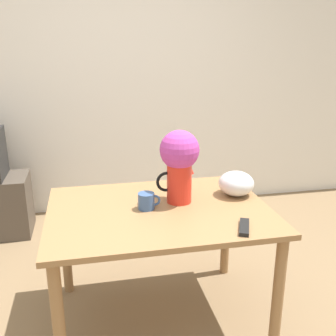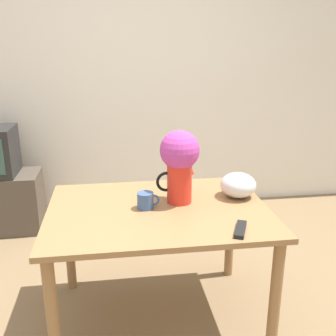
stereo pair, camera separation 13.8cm
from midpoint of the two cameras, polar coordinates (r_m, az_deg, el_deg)
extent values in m
cube|color=silver|center=(3.80, -9.21, 12.95)|extent=(8.00, 0.05, 2.60)
cube|color=olive|center=(2.21, -3.08, -6.24)|extent=(1.23, 0.91, 0.03)
cylinder|color=olive|center=(2.05, -17.56, -21.03)|extent=(0.06, 0.06, 0.69)
cylinder|color=olive|center=(2.21, 13.87, -17.58)|extent=(0.06, 0.06, 0.69)
cylinder|color=olive|center=(2.71, -16.13, -10.65)|extent=(0.06, 0.06, 0.69)
cylinder|color=olive|center=(2.83, 7.01, -8.77)|extent=(0.06, 0.06, 0.69)
cylinder|color=red|center=(2.25, -0.11, -2.17)|extent=(0.14, 0.14, 0.23)
cone|color=red|center=(2.23, 1.41, -0.10)|extent=(0.05, 0.05, 0.06)
torus|color=black|center=(2.23, -2.00, -2.02)|extent=(0.12, 0.02, 0.12)
sphere|color=#3D7033|center=(2.20, -0.12, 1.64)|extent=(0.17, 0.17, 0.17)
sphere|color=#B23D99|center=(2.19, -0.12, 2.63)|extent=(0.22, 0.22, 0.22)
cylinder|color=#385689|center=(2.18, -4.98, -4.83)|extent=(0.09, 0.09, 0.09)
torus|color=#385689|center=(2.19, -3.73, -4.74)|extent=(0.06, 0.01, 0.06)
ellipsoid|color=silver|center=(2.38, 8.24, -2.24)|extent=(0.21, 0.21, 0.15)
cube|color=black|center=(1.99, 9.05, -8.50)|extent=(0.11, 0.18, 0.02)
camera|label=1|loc=(0.07, -91.79, -0.57)|focal=42.00mm
camera|label=2|loc=(0.07, 88.21, 0.57)|focal=42.00mm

